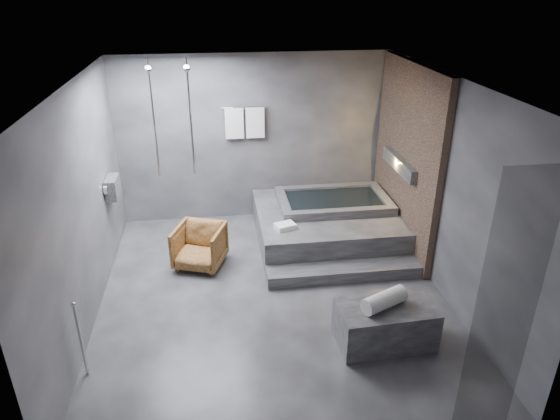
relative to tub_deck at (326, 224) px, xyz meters
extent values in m
plane|color=#2B2B2E|center=(-1.05, -1.45, -0.25)|extent=(5.00, 5.00, 0.00)
cube|color=#48484B|center=(-1.05, -1.45, 2.55)|extent=(4.50, 5.00, 0.04)
cube|color=#35353A|center=(-1.05, 1.05, 1.15)|extent=(4.50, 0.04, 2.80)
cube|color=#35353A|center=(-1.05, -3.95, 1.15)|extent=(4.50, 0.04, 2.80)
cube|color=#35353A|center=(-3.30, -1.45, 1.15)|extent=(0.04, 5.00, 2.80)
cube|color=#35353A|center=(1.20, -1.45, 1.15)|extent=(0.04, 5.00, 2.80)
cube|color=#977358|center=(1.14, -0.20, 1.15)|extent=(0.10, 2.40, 2.78)
cube|color=#FF9938|center=(1.06, -0.20, 1.05)|extent=(0.14, 1.20, 0.20)
cube|color=slate|center=(-3.21, -0.05, 0.85)|extent=(0.16, 0.42, 0.30)
imported|color=beige|center=(-3.20, -0.15, 0.80)|extent=(0.08, 0.08, 0.21)
imported|color=beige|center=(-3.20, 0.05, 0.78)|extent=(0.07, 0.07, 0.15)
cylinder|color=silver|center=(-2.05, 0.60, 1.65)|extent=(0.04, 0.04, 1.80)
cylinder|color=silver|center=(-2.60, 0.60, 1.65)|extent=(0.04, 0.04, 1.80)
cylinder|color=silver|center=(-1.20, 0.99, 1.70)|extent=(0.75, 0.02, 0.02)
cube|color=white|center=(-1.37, 0.97, 1.45)|extent=(0.30, 0.06, 0.50)
cube|color=white|center=(-1.03, 0.97, 1.45)|extent=(0.30, 0.06, 0.50)
cylinder|color=silver|center=(-3.20, -2.65, 0.20)|extent=(0.04, 0.04, 0.90)
cube|color=black|center=(0.60, -3.90, 1.10)|extent=(0.55, 0.01, 2.60)
cube|color=#303032|center=(0.00, 0.00, 0.00)|extent=(2.20, 2.00, 0.50)
cube|color=#303032|center=(0.00, -1.18, -0.16)|extent=(2.20, 0.36, 0.18)
cube|color=#2F2F31|center=(0.12, -2.58, 0.00)|extent=(1.13, 0.66, 0.49)
imported|color=#4E2E13|center=(-2.01, -0.56, 0.06)|extent=(0.86, 0.87, 0.62)
cylinder|color=white|center=(0.08, -2.58, 0.34)|extent=(0.58, 0.41, 0.20)
cube|color=white|center=(-0.75, -0.53, 0.29)|extent=(0.34, 0.29, 0.08)
camera|label=1|loc=(-1.71, -6.99, 3.63)|focal=32.00mm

